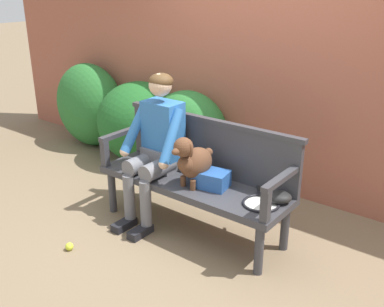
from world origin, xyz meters
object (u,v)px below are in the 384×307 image
at_px(dog_on_bench, 193,161).
at_px(tennis_racket, 261,202).
at_px(garden_bench, 192,187).
at_px(baseball_glove, 278,197).
at_px(tennis_ball, 69,247).
at_px(person_seated, 157,143).
at_px(sports_bag, 211,179).

xyz_separation_m(dog_on_bench, tennis_racket, (0.60, 0.08, -0.22)).
height_order(garden_bench, dog_on_bench, dog_on_bench).
distance_m(garden_bench, dog_on_bench, 0.30).
bearing_deg(baseball_glove, tennis_ball, -169.70).
bearing_deg(person_seated, tennis_racket, 1.33).
bearing_deg(person_seated, dog_on_bench, -6.66).
bearing_deg(sports_bag, tennis_racket, -0.07).
height_order(person_seated, dog_on_bench, person_seated).
distance_m(tennis_racket, sports_bag, 0.47).
distance_m(person_seated, dog_on_bench, 0.45).
xyz_separation_m(garden_bench, baseball_glove, (0.76, 0.09, 0.10)).
bearing_deg(dog_on_bench, sports_bag, 29.46).
xyz_separation_m(tennis_racket, tennis_ball, (-1.25, -0.89, -0.44)).
relative_size(garden_bench, baseball_glove, 7.92).
height_order(person_seated, tennis_ball, person_seated).
bearing_deg(tennis_racket, person_seated, -178.67).
xyz_separation_m(garden_bench, tennis_racket, (0.67, 0.01, 0.07)).
bearing_deg(garden_bench, sports_bag, 1.76).
xyz_separation_m(baseball_glove, sports_bag, (-0.56, -0.09, 0.03)).
distance_m(person_seated, tennis_ball, 1.14).
height_order(tennis_racket, sports_bag, sports_bag).
bearing_deg(tennis_racket, garden_bench, -179.53).
bearing_deg(sports_bag, dog_on_bench, -150.54).
bearing_deg(baseball_glove, person_seated, 159.83).
distance_m(garden_bench, tennis_racket, 0.67).
relative_size(baseball_glove, sports_bag, 0.79).
bearing_deg(dog_on_bench, garden_bench, 131.41).
bearing_deg(tennis_ball, person_seated, 76.75).
height_order(person_seated, baseball_glove, person_seated).
bearing_deg(tennis_racket, dog_on_bench, -172.85).
distance_m(tennis_racket, baseball_glove, 0.13).
xyz_separation_m(dog_on_bench, baseball_glove, (0.70, 0.16, -0.18)).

